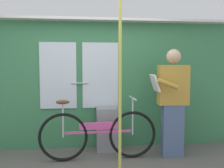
% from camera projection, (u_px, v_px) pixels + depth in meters
% --- Properties ---
extents(train_door_wall, '(5.03, 0.28, 2.17)m').
position_uv_depth(train_door_wall, '(91.00, 81.00, 4.16)').
color(train_door_wall, '#387A4C').
rests_on(train_door_wall, ground_plane).
extents(bicycle_near_door, '(1.75, 0.44, 0.93)m').
position_uv_depth(bicycle_near_door, '(98.00, 134.00, 3.62)').
color(bicycle_near_door, black).
rests_on(bicycle_near_door, ground_plane).
extents(passenger_reading_newspaper, '(0.57, 0.49, 1.65)m').
position_uv_depth(passenger_reading_newspaper, '(172.00, 100.00, 3.73)').
color(passenger_reading_newspaper, slate).
rests_on(passenger_reading_newspaper, ground_plane).
extents(trash_bin_by_wall, '(0.34, 0.28, 0.71)m').
position_uv_depth(trash_bin_by_wall, '(107.00, 129.00, 4.04)').
color(trash_bin_by_wall, gray).
rests_on(trash_bin_by_wall, ground_plane).
extents(handrail_pole, '(0.04, 0.04, 2.13)m').
position_uv_depth(handrail_pole, '(120.00, 96.00, 2.74)').
color(handrail_pole, '#C6C14C').
rests_on(handrail_pole, ground_plane).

